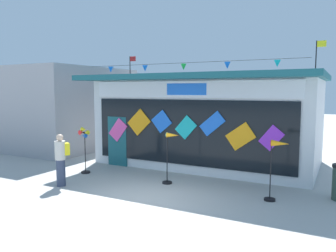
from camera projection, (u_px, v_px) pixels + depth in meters
name	position (u px, v px, depth m)	size (l,w,h in m)	color
ground_plane	(144.00, 200.00, 9.43)	(80.00, 80.00, 0.00)	#ADAAA5
kite_shop_building	(209.00, 119.00, 14.12)	(8.96, 5.70, 4.83)	silver
wind_spinner_far_left	(84.00, 143.00, 12.31)	(0.40, 0.33, 1.72)	black
wind_spinner_left	(170.00, 153.00, 10.89)	(0.58, 0.33, 1.70)	black
wind_spinner_center_left	(277.00, 160.00, 9.15)	(0.62, 0.31, 1.72)	black
person_near_camera	(61.00, 159.00, 10.69)	(0.43, 0.47, 1.68)	#333D56
neighbour_building	(55.00, 108.00, 18.63)	(6.82, 6.41, 4.23)	#99999E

